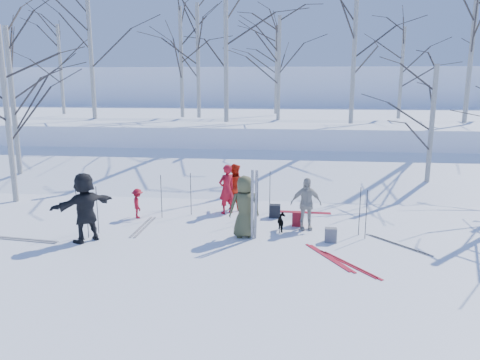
# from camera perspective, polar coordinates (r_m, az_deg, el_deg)

# --- Properties ---
(ground) EXTENTS (120.00, 120.00, 0.00)m
(ground) POSITION_cam_1_polar(r_m,az_deg,el_deg) (12.48, -0.76, -7.31)
(ground) COLOR white
(ground) RESTS_ON ground
(snow_ramp) EXTENTS (70.00, 9.49, 4.12)m
(snow_ramp) POSITION_cam_1_polar(r_m,az_deg,el_deg) (19.16, 1.81, 0.13)
(snow_ramp) COLOR white
(snow_ramp) RESTS_ON ground
(snow_plateau) EXTENTS (70.00, 18.00, 2.20)m
(snow_plateau) POSITION_cam_1_polar(r_m,az_deg,el_deg) (28.88, 3.40, 5.95)
(snow_plateau) COLOR white
(snow_plateau) RESTS_ON ground
(far_hill) EXTENTS (90.00, 30.00, 6.00)m
(far_hill) POSITION_cam_1_polar(r_m,az_deg,el_deg) (49.74, 4.70, 9.75)
(far_hill) COLOR white
(far_hill) RESTS_ON ground
(skier_olive_center) EXTENTS (0.93, 0.73, 1.68)m
(skier_olive_center) POSITION_cam_1_polar(r_m,az_deg,el_deg) (12.48, 0.57, -3.26)
(skier_olive_center) COLOR #47492C
(skier_olive_center) RESTS_ON ground
(skier_red_north) EXTENTS (0.67, 0.66, 1.56)m
(skier_red_north) POSITION_cam_1_polar(r_m,az_deg,el_deg) (14.68, -1.65, -1.12)
(skier_red_north) COLOR #AA0F1F
(skier_red_north) RESTS_ON ground
(skier_redor_behind) EXTENTS (0.91, 0.84, 1.50)m
(skier_redor_behind) POSITION_cam_1_polar(r_m,az_deg,el_deg) (15.17, -0.65, -0.80)
(skier_redor_behind) COLOR red
(skier_redor_behind) RESTS_ON ground
(skier_red_seated) EXTENTS (0.55, 0.68, 0.92)m
(skier_red_seated) POSITION_cam_1_polar(r_m,az_deg,el_deg) (14.59, -12.36, -2.81)
(skier_red_seated) COLOR #AA0F1F
(skier_red_seated) RESTS_ON ground
(skier_cream_east) EXTENTS (0.92, 0.49, 1.49)m
(skier_cream_east) POSITION_cam_1_polar(r_m,az_deg,el_deg) (13.25, 8.04, -2.88)
(skier_cream_east) COLOR beige
(skier_cream_east) RESTS_ON ground
(skier_grey_west) EXTENTS (1.51, 1.65, 1.84)m
(skier_grey_west) POSITION_cam_1_polar(r_m,az_deg,el_deg) (12.79, -18.38, -3.16)
(skier_grey_west) COLOR black
(skier_grey_west) RESTS_ON ground
(dog) EXTENTS (0.36, 0.61, 0.48)m
(dog) POSITION_cam_1_polar(r_m,az_deg,el_deg) (13.17, 5.17, -5.20)
(dog) COLOR black
(dog) RESTS_ON ground
(upright_ski_left) EXTENTS (0.08, 0.16, 1.90)m
(upright_ski_left) POSITION_cam_1_polar(r_m,az_deg,el_deg) (12.22, 1.51, -3.07)
(upright_ski_left) COLOR silver
(upright_ski_left) RESTS_ON ground
(upright_ski_right) EXTENTS (0.12, 0.23, 1.89)m
(upright_ski_right) POSITION_cam_1_polar(r_m,az_deg,el_deg) (12.23, 1.94, -3.06)
(upright_ski_right) COLOR silver
(upright_ski_right) RESTS_ON ground
(ski_pair_a) EXTENTS (2.08, 2.10, 0.02)m
(ski_pair_a) POSITION_cam_1_polar(r_m,az_deg,el_deg) (12.78, 18.68, -7.46)
(ski_pair_a) COLOR silver
(ski_pair_a) RESTS_ON ground
(ski_pair_b) EXTENTS (1.80, 2.07, 0.02)m
(ski_pair_b) POSITION_cam_1_polar(r_m,az_deg,el_deg) (11.48, 10.82, -9.27)
(ski_pair_b) COLOR red
(ski_pair_b) RESTS_ON ground
(ski_pair_c) EXTENTS (0.23, 1.90, 0.02)m
(ski_pair_c) POSITION_cam_1_polar(r_m,az_deg,el_deg) (13.78, -11.70, -5.61)
(ski_pair_c) COLOR silver
(ski_pair_c) RESTS_ON ground
(ski_pair_d) EXTENTS (0.65, 1.95, 0.02)m
(ski_pair_d) POSITION_cam_1_polar(r_m,az_deg,el_deg) (13.70, -24.71, -6.63)
(ski_pair_d) COLOR silver
(ski_pair_d) RESTS_ON ground
(ski_pair_e) EXTENTS (0.33, 1.91, 0.02)m
(ski_pair_e) POSITION_cam_1_polar(r_m,az_deg,el_deg) (15.06, 7.40, -3.91)
(ski_pair_e) COLOR red
(ski_pair_e) RESTS_ON ground
(ski_pair_f) EXTENTS (2.00, 2.09, 0.02)m
(ski_pair_f) POSITION_cam_1_polar(r_m,az_deg,el_deg) (11.19, 13.15, -9.98)
(ski_pair_f) COLOR red
(ski_pair_f) RESTS_ON ground
(ski_pole_a) EXTENTS (0.02, 0.02, 1.34)m
(ski_pole_a) POSITION_cam_1_polar(r_m,az_deg,el_deg) (13.09, -18.15, -3.93)
(ski_pole_a) COLOR black
(ski_pole_a) RESTS_ON ground
(ski_pole_b) EXTENTS (0.02, 0.02, 1.34)m
(ski_pole_b) POSITION_cam_1_polar(r_m,az_deg,el_deg) (12.81, 15.13, -4.08)
(ski_pole_b) COLOR black
(ski_pole_b) RESTS_ON ground
(ski_pole_c) EXTENTS (0.02, 0.02, 1.34)m
(ski_pole_c) POSITION_cam_1_polar(r_m,az_deg,el_deg) (14.79, 3.66, -1.49)
(ski_pole_c) COLOR black
(ski_pole_c) RESTS_ON ground
(ski_pole_d) EXTENTS (0.02, 0.02, 1.34)m
(ski_pole_d) POSITION_cam_1_polar(r_m,az_deg,el_deg) (13.47, -19.23, -3.55)
(ski_pole_d) COLOR black
(ski_pole_d) RESTS_ON ground
(ski_pole_e) EXTENTS (0.02, 0.02, 1.34)m
(ski_pole_e) POSITION_cam_1_polar(r_m,az_deg,el_deg) (13.07, 14.38, -3.72)
(ski_pole_e) COLOR black
(ski_pole_e) RESTS_ON ground
(ski_pole_f) EXTENTS (0.02, 0.02, 1.34)m
(ski_pole_f) POSITION_cam_1_polar(r_m,az_deg,el_deg) (13.36, -17.00, -3.52)
(ski_pole_f) COLOR black
(ski_pole_f) RESTS_ON ground
(ski_pole_g) EXTENTS (0.02, 0.02, 1.34)m
(ski_pole_g) POSITION_cam_1_polar(r_m,az_deg,el_deg) (13.71, 0.68, -2.57)
(ski_pole_g) COLOR black
(ski_pole_g) RESTS_ON ground
(ski_pole_h) EXTENTS (0.02, 0.02, 1.34)m
(ski_pole_h) POSITION_cam_1_polar(r_m,az_deg,el_deg) (14.46, 2.18, -1.79)
(ski_pole_h) COLOR black
(ski_pole_h) RESTS_ON ground
(ski_pole_i) EXTENTS (0.02, 0.02, 1.34)m
(ski_pole_i) POSITION_cam_1_polar(r_m,az_deg,el_deg) (14.42, -9.57, -2.00)
(ski_pole_i) COLOR black
(ski_pole_i) RESTS_ON ground
(ski_pole_j) EXTENTS (0.02, 0.02, 1.34)m
(ski_pole_j) POSITION_cam_1_polar(r_m,az_deg,el_deg) (14.59, -6.02, -1.73)
(ski_pole_j) COLOR black
(ski_pole_j) RESTS_ON ground
(backpack_red) EXTENTS (0.32, 0.22, 0.42)m
(backpack_red) POSITION_cam_1_polar(r_m,az_deg,el_deg) (13.67, 7.04, -4.72)
(backpack_red) COLOR maroon
(backpack_red) RESTS_ON ground
(backpack_grey) EXTENTS (0.30, 0.20, 0.38)m
(backpack_grey) POSITION_cam_1_polar(r_m,az_deg,el_deg) (12.49, 11.00, -6.61)
(backpack_grey) COLOR #5B5C63
(backpack_grey) RESTS_ON ground
(backpack_dark) EXTENTS (0.34, 0.24, 0.40)m
(backpack_dark) POSITION_cam_1_polar(r_m,az_deg,el_deg) (14.42, 4.26, -3.79)
(backpack_dark) COLOR black
(backpack_dark) RESTS_ON ground
(birch_plateau_b) EXTENTS (3.71, 3.71, 4.44)m
(birch_plateau_b) POSITION_cam_1_polar(r_m,az_deg,el_deg) (25.05, 19.08, 12.18)
(birch_plateau_b) COLOR silver
(birch_plateau_b) RESTS_ON snow_plateau
(birch_plateau_c) EXTENTS (4.00, 4.00, 4.86)m
(birch_plateau_c) POSITION_cam_1_polar(r_m,az_deg,el_deg) (28.47, -21.02, 12.41)
(birch_plateau_c) COLOR silver
(birch_plateau_c) RESTS_ON snow_plateau
(birch_plateau_d) EXTENTS (5.58, 5.58, 7.11)m
(birch_plateau_d) POSITION_cam_1_polar(r_m,az_deg,el_deg) (25.08, -17.79, 15.33)
(birch_plateau_d) COLOR silver
(birch_plateau_d) RESTS_ON snow_plateau
(birch_plateau_e) EXTENTS (4.54, 4.54, 5.62)m
(birch_plateau_e) POSITION_cam_1_polar(r_m,az_deg,el_deg) (24.39, -5.14, 14.19)
(birch_plateau_e) COLOR silver
(birch_plateau_e) RESTS_ON snow_plateau
(birch_plateau_f) EXTENTS (4.85, 4.85, 6.06)m
(birch_plateau_f) POSITION_cam_1_polar(r_m,az_deg,el_deg) (21.66, 13.74, 14.73)
(birch_plateau_f) COLOR silver
(birch_plateau_f) RESTS_ON snow_plateau
(birch_plateau_g) EXTENTS (3.94, 3.94, 4.78)m
(birch_plateau_g) POSITION_cam_1_polar(r_m,az_deg,el_deg) (27.05, 4.45, 13.12)
(birch_plateau_g) COLOR silver
(birch_plateau_g) RESTS_ON snow_plateau
(birch_plateau_h) EXTENTS (5.41, 5.41, 6.88)m
(birch_plateau_h) POSITION_cam_1_polar(r_m,az_deg,el_deg) (21.87, -1.73, 16.10)
(birch_plateau_h) COLOR silver
(birch_plateau_h) RESTS_ON snow_plateau
(birch_plateau_i) EXTENTS (5.32, 5.32, 6.74)m
(birch_plateau_i) POSITION_cam_1_polar(r_m,az_deg,el_deg) (23.63, 26.42, 14.42)
(birch_plateau_i) COLOR silver
(birch_plateau_i) RESTS_ON snow_plateau
(birch_plateau_j) EXTENTS (4.45, 4.45, 5.50)m
(birch_plateau_j) POSITION_cam_1_polar(r_m,az_deg,el_deg) (24.78, -7.18, 13.98)
(birch_plateau_j) COLOR silver
(birch_plateau_j) RESTS_ON snow_plateau
(birch_plateau_k) EXTENTS (4.01, 4.01, 4.87)m
(birch_plateau_k) POSITION_cam_1_polar(r_m,az_deg,el_deg) (23.05, 4.76, 13.37)
(birch_plateau_k) COLOR silver
(birch_plateau_k) RESTS_ON snow_plateau
(birch_edge_a) EXTENTS (4.72, 4.72, 5.89)m
(birch_edge_a) POSITION_cam_1_polar(r_m,az_deg,el_deg) (17.61, -26.50, 6.98)
(birch_edge_a) COLOR silver
(birch_edge_a) RESTS_ON ground
(birch_edge_d) EXTENTS (4.89, 4.89, 6.13)m
(birch_edge_d) POSITION_cam_1_polar(r_m,az_deg,el_deg) (20.40, -25.90, 7.93)
(birch_edge_d) COLOR silver
(birch_edge_d) RESTS_ON ground
(birch_edge_e) EXTENTS (3.88, 3.88, 4.69)m
(birch_edge_e) POSITION_cam_1_polar(r_m,az_deg,el_deg) (18.18, 22.28, 5.56)
(birch_edge_e) COLOR silver
(birch_edge_e) RESTS_ON ground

